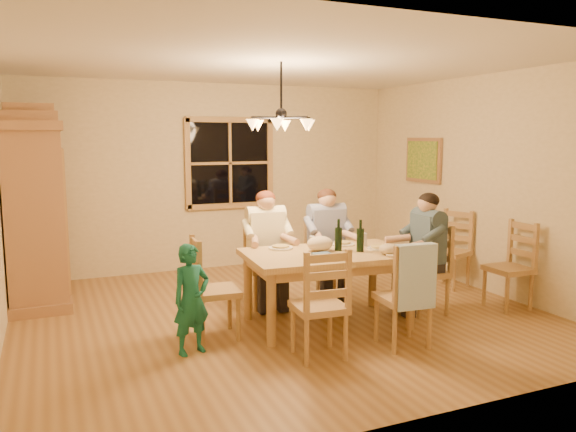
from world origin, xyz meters
name	(u,v)px	position (x,y,z in m)	size (l,w,h in m)	color
floor	(282,314)	(0.00, 0.00, 0.00)	(5.50, 5.50, 0.00)	olive
ceiling	(281,62)	(0.00, 0.00, 2.70)	(5.50, 5.00, 0.02)	white
wall_back	(216,177)	(0.00, 2.50, 1.35)	(5.50, 0.02, 2.70)	beige
wall_right	(483,184)	(2.75, 0.00, 1.35)	(0.02, 5.00, 2.70)	beige
window	(230,163)	(0.20, 2.47, 1.55)	(1.30, 0.06, 1.30)	black
painting	(423,160)	(2.71, 1.20, 1.60)	(0.06, 0.78, 0.64)	#986B42
chandelier	(281,123)	(0.00, 0.00, 2.08)	(0.77, 0.68, 0.71)	black
armoire	(37,213)	(-2.42, 1.60, 1.06)	(0.66, 1.40, 2.30)	#986B42
dining_table	(328,262)	(0.32, -0.47, 0.66)	(1.75, 1.14, 0.76)	tan
chair_far_left	(266,280)	(-0.04, 0.35, 0.30)	(0.47, 0.45, 0.99)	tan
chair_far_right	(326,275)	(0.70, 0.30, 0.30)	(0.47, 0.45, 0.99)	tan
chair_near_left	(319,323)	(-0.15, -1.23, 0.30)	(0.47, 0.45, 0.99)	tan
chair_near_right	(403,314)	(0.68, -1.29, 0.30)	(0.47, 0.45, 0.99)	tan
chair_end_left	(217,306)	(-0.84, -0.38, 0.30)	(0.45, 0.47, 0.99)	tan
chair_end_right	(425,286)	(1.48, -0.55, 0.30)	(0.45, 0.47, 0.99)	tan
adult_woman	(266,234)	(-0.04, 0.35, 0.84)	(0.41, 0.45, 0.87)	#F7EDBE
adult_plaid_man	(327,231)	(0.70, 0.30, 0.84)	(0.41, 0.45, 0.87)	#33448C
adult_slate_man	(426,238)	(1.48, -0.55, 0.84)	(0.45, 0.41, 0.87)	#3D5161
towel	(415,277)	(0.67, -1.48, 0.70)	(0.38, 0.10, 0.58)	#A7C6E3
wine_bottle_a	(338,235)	(0.46, -0.43, 0.93)	(0.08, 0.08, 0.33)	black
wine_bottle_b	(360,236)	(0.64, -0.57, 0.93)	(0.08, 0.08, 0.33)	black
plate_woman	(281,248)	(-0.06, -0.12, 0.77)	(0.26, 0.26, 0.02)	white
plate_plaid	(342,244)	(0.64, -0.19, 0.77)	(0.26, 0.26, 0.02)	white
plate_slate	(380,248)	(0.89, -0.55, 0.77)	(0.26, 0.26, 0.02)	white
wine_glass_a	(312,243)	(0.24, -0.27, 0.83)	(0.06, 0.06, 0.14)	silver
wine_glass_b	(364,240)	(0.83, -0.33, 0.83)	(0.06, 0.06, 0.14)	silver
cap	(389,249)	(0.83, -0.81, 0.82)	(0.20, 0.20, 0.11)	tan
napkin	(322,255)	(0.18, -0.63, 0.78)	(0.18, 0.14, 0.03)	slate
cloth_bundle	(320,244)	(0.27, -0.38, 0.84)	(0.28, 0.22, 0.15)	beige
child	(191,299)	(-1.16, -0.70, 0.50)	(0.36, 0.24, 1.00)	#176A58
chair_spare_front	(508,282)	(2.45, -0.79, 0.30)	(0.43, 0.45, 0.99)	tan
chair_spare_back	(449,263)	(2.45, 0.23, 0.30)	(0.54, 0.55, 0.99)	tan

